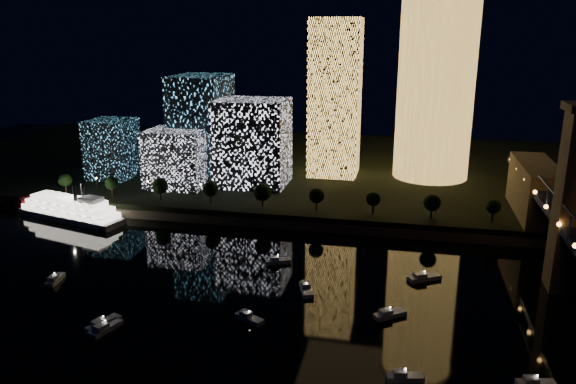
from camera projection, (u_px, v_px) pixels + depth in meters
name	position (u px, v px, depth m)	size (l,w,h in m)	color
ground	(296.00, 363.00, 118.21)	(520.00, 520.00, 0.00)	black
far_bank	(361.00, 171.00, 267.65)	(420.00, 160.00, 5.00)	black
seawall	(342.00, 227.00, 194.74)	(420.00, 6.00, 3.00)	#6B5E4C
tower_cylindrical	(437.00, 75.00, 235.35)	(34.00, 34.00, 87.84)	#FFBB51
tower_rectangular	(335.00, 98.00, 242.93)	(21.14, 21.14, 67.27)	#FFBB51
midrise_blocks	(203.00, 139.00, 236.79)	(86.36, 41.85, 43.85)	white
riverboat	(66.00, 209.00, 207.23)	(48.42, 21.07, 14.34)	silver
motorboats	(275.00, 322.00, 133.27)	(126.74, 79.40, 2.78)	silver
esplanade_trees	(261.00, 192.00, 203.98)	(165.15, 6.49, 8.74)	black
street_lamps	(256.00, 191.00, 210.71)	(132.70, 0.70, 5.65)	black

